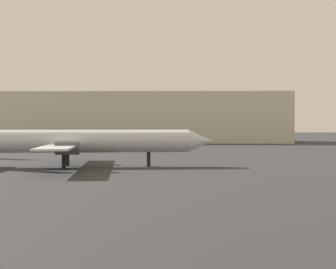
{
  "coord_description": "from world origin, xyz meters",
  "views": [
    {
      "loc": [
        2.9,
        -6.08,
        4.89
      ],
      "look_at": [
        1.59,
        43.26,
        3.88
      ],
      "focal_mm": 54.03,
      "sensor_mm": 36.0,
      "label": 1
    }
  ],
  "objects": [
    {
      "name": "airplane_distant",
      "position": [
        -9.34,
        51.07,
        2.94
      ],
      "size": [
        31.37,
        24.83,
        8.71
      ],
      "rotation": [
        0.0,
        0.0,
        0.11
      ],
      "color": "silver",
      "rests_on": "ground_plane"
    },
    {
      "name": "terminal_building",
      "position": [
        -11.15,
        132.98,
        6.64
      ],
      "size": [
        84.94,
        23.2,
        13.29
      ],
      "primitive_type": "cube",
      "color": "beige",
      "rests_on": "ground_plane"
    }
  ]
}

